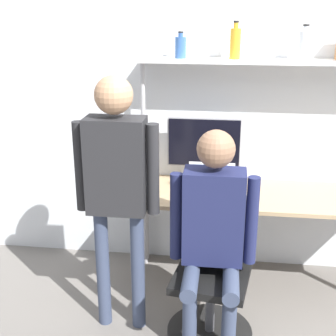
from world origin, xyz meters
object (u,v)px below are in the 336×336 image
(person_seated, at_px, (213,224))
(bottle_blue, at_px, (181,47))
(cell_phone, at_px, (249,199))
(bottle_amber, at_px, (235,43))
(person_standing, at_px, (117,175))
(monitor, at_px, (204,146))
(bottle_clear, at_px, (304,45))
(office_chair, at_px, (212,297))
(laptop, at_px, (211,188))

(person_seated, height_order, bottle_blue, bottle_blue)
(cell_phone, distance_m, bottle_amber, 1.12)
(person_seated, distance_m, person_standing, 0.66)
(monitor, xyz_separation_m, person_seated, (0.11, -0.90, -0.22))
(person_seated, distance_m, bottle_clear, 1.44)
(monitor, xyz_separation_m, cell_phone, (0.35, -0.32, -0.29))
(person_standing, relative_size, bottle_clear, 7.04)
(person_standing, height_order, bottle_amber, bottle_amber)
(office_chair, relative_size, bottle_clear, 3.84)
(person_standing, relative_size, bottle_blue, 9.04)
(monitor, bearing_deg, person_seated, -82.86)
(laptop, distance_m, cell_phone, 0.29)
(laptop, bearing_deg, person_seated, -86.19)
(monitor, bearing_deg, cell_phone, -42.53)
(office_chair, xyz_separation_m, person_seated, (-0.01, -0.05, 0.55))
(office_chair, bearing_deg, laptop, 94.76)
(office_chair, height_order, bottle_amber, bottle_amber)
(cell_phone, distance_m, bottle_clear, 1.15)
(bottle_amber, height_order, bottle_blue, bottle_amber)
(person_seated, distance_m, bottle_blue, 1.34)
(office_chair, xyz_separation_m, bottle_amber, (0.08, 0.84, 1.54))
(monitor, bearing_deg, office_chair, -82.07)
(office_chair, bearing_deg, bottle_blue, 110.02)
(bottle_clear, relative_size, bottle_blue, 1.28)
(bottle_amber, bearing_deg, bottle_blue, 180.00)
(person_seated, bearing_deg, office_chair, 82.46)
(cell_phone, xyz_separation_m, bottle_blue, (-0.54, 0.31, 1.04))
(bottle_amber, xyz_separation_m, bottle_blue, (-0.39, 0.00, -0.03))
(monitor, xyz_separation_m, bottle_clear, (0.68, -0.02, 0.76))
(cell_phone, bearing_deg, bottle_clear, 42.69)
(monitor, height_order, person_standing, person_standing)
(cell_phone, relative_size, person_seated, 0.11)
(office_chair, distance_m, bottle_amber, 1.76)
(office_chair, relative_size, bottle_amber, 3.53)
(monitor, distance_m, person_standing, 0.96)
(person_standing, xyz_separation_m, bottle_amber, (0.70, 0.81, 0.74))
(cell_phone, relative_size, office_chair, 0.16)
(office_chair, height_order, bottle_clear, bottle_clear)
(person_seated, bearing_deg, cell_phone, 67.71)
(bottle_amber, relative_size, bottle_blue, 1.40)
(person_standing, bearing_deg, person_seated, -7.23)
(bottle_amber, bearing_deg, laptop, -115.00)
(laptop, height_order, bottle_amber, bottle_amber)
(laptop, xyz_separation_m, cell_phone, (0.28, -0.03, -0.06))
(cell_phone, bearing_deg, person_standing, -149.14)
(person_seated, relative_size, bottle_amber, 5.35)
(bottle_clear, bearing_deg, office_chair, -123.85)
(bottle_clear, height_order, bottle_blue, bottle_clear)
(bottle_amber, bearing_deg, cell_phone, -64.17)
(monitor, height_order, laptop, monitor)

